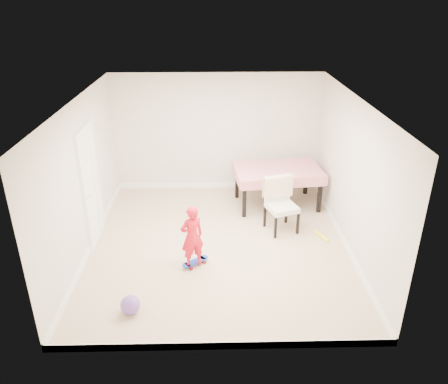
{
  "coord_description": "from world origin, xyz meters",
  "views": [
    {
      "loc": [
        -0.06,
        -6.67,
        4.16
      ],
      "look_at": [
        0.1,
        0.2,
        0.95
      ],
      "focal_mm": 35.0,
      "sensor_mm": 36.0,
      "label": 1
    }
  ],
  "objects_px": {
    "dining_chair": "(282,206)",
    "balloon": "(130,305)",
    "skateboard": "(195,263)",
    "dining_table": "(277,187)",
    "child": "(192,238)"
  },
  "relations": [
    {
      "from": "dining_table",
      "to": "dining_chair",
      "type": "height_order",
      "value": "dining_chair"
    },
    {
      "from": "skateboard",
      "to": "balloon",
      "type": "height_order",
      "value": "balloon"
    },
    {
      "from": "dining_chair",
      "to": "child",
      "type": "xyz_separation_m",
      "value": [
        -1.61,
        -1.17,
        0.02
      ]
    },
    {
      "from": "dining_table",
      "to": "child",
      "type": "height_order",
      "value": "child"
    },
    {
      "from": "skateboard",
      "to": "child",
      "type": "distance_m",
      "value": 0.51
    },
    {
      "from": "skateboard",
      "to": "child",
      "type": "height_order",
      "value": "child"
    },
    {
      "from": "skateboard",
      "to": "balloon",
      "type": "distance_m",
      "value": 1.45
    },
    {
      "from": "skateboard",
      "to": "child",
      "type": "relative_size",
      "value": 0.46
    },
    {
      "from": "dining_table",
      "to": "dining_chair",
      "type": "xyz_separation_m",
      "value": [
        -0.06,
        -1.09,
        0.1
      ]
    },
    {
      "from": "dining_chair",
      "to": "balloon",
      "type": "bearing_deg",
      "value": -155.77
    },
    {
      "from": "dining_table",
      "to": "child",
      "type": "distance_m",
      "value": 2.81
    },
    {
      "from": "dining_table",
      "to": "balloon",
      "type": "xyz_separation_m",
      "value": [
        -2.5,
        -3.37,
        -0.27
      ]
    },
    {
      "from": "dining_chair",
      "to": "child",
      "type": "distance_m",
      "value": 1.99
    },
    {
      "from": "dining_chair",
      "to": "balloon",
      "type": "distance_m",
      "value": 3.36
    },
    {
      "from": "skateboard",
      "to": "balloon",
      "type": "xyz_separation_m",
      "value": [
        -0.87,
        -1.16,
        0.1
      ]
    }
  ]
}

